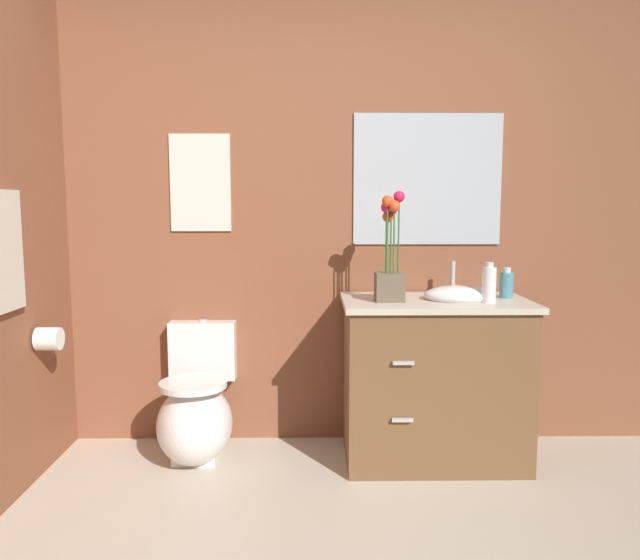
{
  "coord_description": "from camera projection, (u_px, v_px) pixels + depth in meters",
  "views": [
    {
      "loc": [
        -0.01,
        -1.7,
        1.32
      ],
      "look_at": [
        0.03,
        1.31,
        0.95
      ],
      "focal_mm": 34.59,
      "sensor_mm": 36.0,
      "label": 1
    }
  ],
  "objects": [
    {
      "name": "wall_poster",
      "position": [
        200.0,
        183.0,
        3.31
      ],
      "size": [
        0.32,
        0.01,
        0.52
      ],
      "primitive_type": "cube",
      "color": "silver"
    },
    {
      "name": "toilet_paper_roll",
      "position": [
        49.0,
        339.0,
        2.93
      ],
      "size": [
        0.11,
        0.11,
        0.11
      ],
      "primitive_type": "cylinder",
      "rotation": [
        0.0,
        1.57,
        0.0
      ],
      "color": "white"
    },
    {
      "name": "wall_mirror",
      "position": [
        427.0,
        180.0,
        3.32
      ],
      "size": [
        0.8,
        0.01,
        0.7
      ],
      "primitive_type": "cube",
      "color": "#B2BCC6"
    },
    {
      "name": "toilet",
      "position": [
        196.0,
        413.0,
        3.19
      ],
      "size": [
        0.38,
        0.59,
        0.69
      ],
      "color": "white",
      "rests_on": "ground_plane"
    },
    {
      "name": "hanging_towel",
      "position": [
        4.0,
        251.0,
        2.62
      ],
      "size": [
        0.03,
        0.28,
        0.52
      ],
      "primitive_type": "cube",
      "color": "beige"
    },
    {
      "name": "lotion_bottle",
      "position": [
        507.0,
        284.0,
        3.15
      ],
      "size": [
        0.07,
        0.07,
        0.16
      ],
      "color": "teal",
      "rests_on": "vanity_cabinet"
    },
    {
      "name": "flower_vase",
      "position": [
        390.0,
        264.0,
        3.04
      ],
      "size": [
        0.14,
        0.14,
        0.54
      ],
      "color": "brown",
      "rests_on": "vanity_cabinet"
    },
    {
      "name": "wall_back",
      "position": [
        350.0,
        217.0,
        3.37
      ],
      "size": [
        4.15,
        0.05,
        2.5
      ],
      "primitive_type": "cube",
      "color": "brown",
      "rests_on": "ground_plane"
    },
    {
      "name": "soap_bottle",
      "position": [
        489.0,
        284.0,
        3.0
      ],
      "size": [
        0.07,
        0.07,
        0.2
      ],
      "color": "white",
      "rests_on": "vanity_cabinet"
    },
    {
      "name": "vanity_cabinet",
      "position": [
        434.0,
        378.0,
        3.16
      ],
      "size": [
        0.94,
        0.56,
        1.02
      ],
      "color": "brown",
      "rests_on": "ground_plane"
    }
  ]
}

